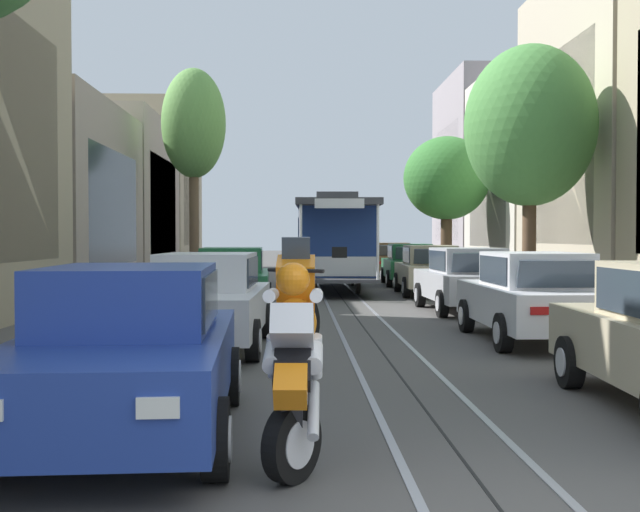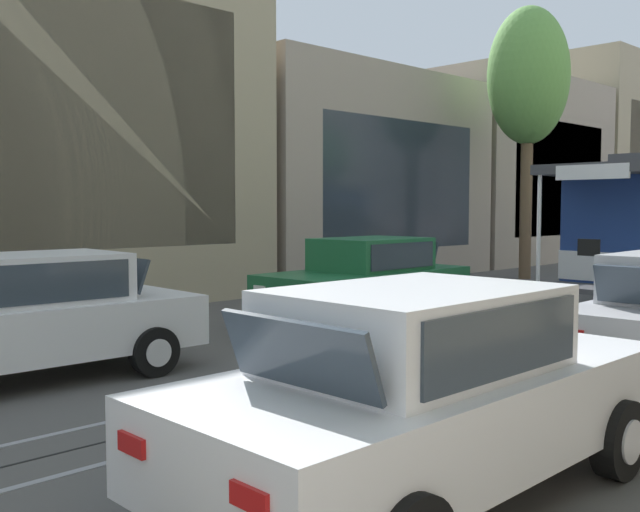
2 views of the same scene
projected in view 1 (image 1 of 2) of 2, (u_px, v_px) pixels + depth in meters
ground_plane at (342, 299)px, 23.10m from camera, size 160.00×160.00×0.00m
trolley_track_rails at (337, 292)px, 25.85m from camera, size 1.14×55.44×0.01m
building_facade_left at (36, 166)px, 25.27m from camera, size 5.75×47.14×9.19m
building_facade_right at (601, 156)px, 28.79m from camera, size 5.87×47.14×10.98m
parked_car_blue_near_left at (129, 351)px, 7.17m from camera, size 2.13×4.42×1.58m
parked_car_white_second_left at (207, 300)px, 12.85m from camera, size 2.09×4.40×1.58m
parked_car_green_mid_left at (232, 279)px, 19.32m from camera, size 2.09×4.40×1.58m
parked_car_white_second_right at (533, 296)px, 13.71m from camera, size 2.00×4.36×1.58m
parked_car_silver_mid_right at (466, 279)px, 19.13m from camera, size 2.09×4.40×1.58m
parked_car_beige_fourth_right at (429, 270)px, 24.73m from camera, size 2.09×4.40×1.58m
parked_car_green_fifth_right at (409, 264)px, 29.66m from camera, size 2.10×4.40×1.58m
parked_car_brown_sixth_right at (391, 260)px, 34.99m from camera, size 2.14×4.42×1.58m
street_tree_kerb_left_second at (194, 126)px, 28.61m from camera, size 2.36×2.50×8.06m
street_tree_kerb_right_second at (530, 127)px, 22.02m from camera, size 3.70×3.79×7.29m
street_tree_kerb_right_mid at (447, 179)px, 34.13m from camera, size 3.79×3.72×6.27m
cable_car_trolley at (335, 242)px, 27.25m from camera, size 2.79×9.17×3.28m
motorcycle_with_rider at (294, 347)px, 6.22m from camera, size 0.49×1.84×1.85m
fire_hydrant at (43, 362)px, 8.84m from camera, size 0.40×0.22×0.84m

